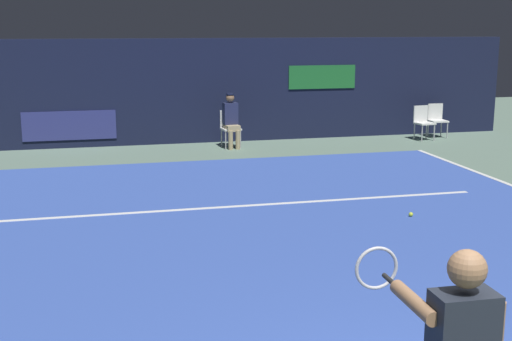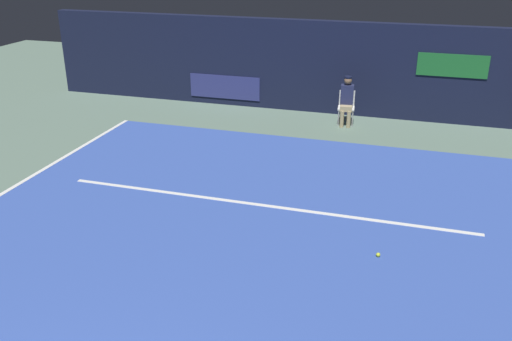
% 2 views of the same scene
% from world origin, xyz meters
% --- Properties ---
extents(ground_plane, '(32.71, 32.71, 0.00)m').
position_xyz_m(ground_plane, '(0.00, 5.08, 0.00)').
color(ground_plane, slate).
extents(court_surface, '(10.23, 12.16, 0.01)m').
position_xyz_m(court_surface, '(0.00, 5.08, 0.01)').
color(court_surface, '#3856B2').
rests_on(court_surface, ground).
extents(line_service, '(7.98, 0.10, 0.01)m').
position_xyz_m(line_service, '(0.00, 7.21, 0.01)').
color(line_service, white).
rests_on(line_service, court_surface).
extents(back_wall, '(17.03, 0.33, 2.60)m').
position_xyz_m(back_wall, '(-0.00, 13.65, 1.30)').
color(back_wall, '#141933').
rests_on(back_wall, ground).
extents(line_judge_on_chair, '(0.48, 0.56, 1.32)m').
position_xyz_m(line_judge_on_chair, '(0.81, 12.61, 0.69)').
color(line_judge_on_chair, white).
rests_on(line_judge_on_chair, ground).
extents(tennis_ball, '(0.07, 0.07, 0.07)m').
position_xyz_m(tennis_ball, '(2.31, 5.99, 0.05)').
color(tennis_ball, '#CCE033').
rests_on(tennis_ball, court_surface).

